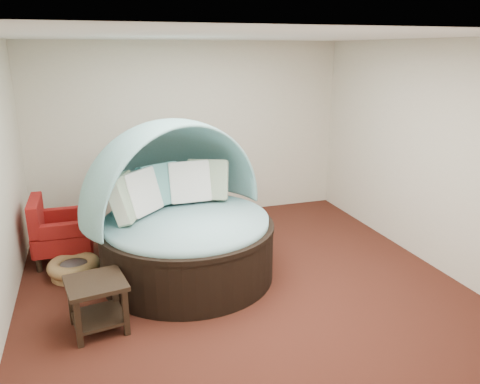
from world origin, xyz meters
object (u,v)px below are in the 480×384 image
object	(u,v)px
canopy_daybed	(180,205)
pet_basket	(74,267)
red_armchair	(58,231)
side_table	(97,298)

from	to	relation	value
canopy_daybed	pet_basket	world-z (taller)	canopy_daybed
pet_basket	canopy_daybed	bearing A→B (deg)	-13.54
pet_basket	red_armchair	bearing A→B (deg)	107.68
side_table	canopy_daybed	bearing A→B (deg)	42.81
red_armchair	side_table	bearing A→B (deg)	-76.28
canopy_daybed	side_table	size ratio (longest dim) A/B	4.38
pet_basket	side_table	size ratio (longest dim) A/B	1.30
side_table	red_armchair	bearing A→B (deg)	103.04
canopy_daybed	pet_basket	size ratio (longest dim) A/B	3.35
pet_basket	red_armchair	size ratio (longest dim) A/B	0.95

